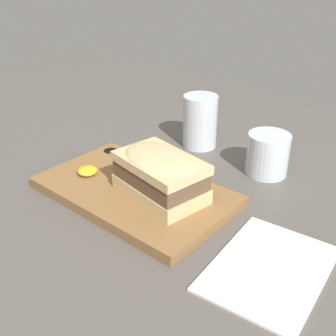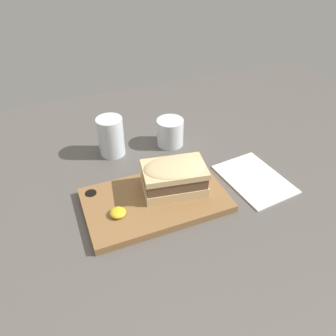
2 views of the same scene
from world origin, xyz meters
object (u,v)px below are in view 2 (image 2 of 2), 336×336
serving_board (155,200)px  napkin (254,179)px  sandwich (174,176)px  water_glass (111,139)px  wine_glass (170,133)px

serving_board → napkin: bearing=-3.5°
sandwich → water_glass: (-9.46, 23.46, -1.23)cm
water_glass → wine_glass: bearing=-5.8°
wine_glass → napkin: wine_glass is taller
serving_board → sandwich: 7.54cm
water_glass → napkin: bearing=-39.6°
serving_board → wine_glass: bearing=59.5°
sandwich → napkin: bearing=-6.7°
water_glass → napkin: size_ratio=0.54×
sandwich → serving_board: bearing=-170.2°
sandwich → wine_glass: (7.94, 21.70, -2.41)cm
water_glass → wine_glass: water_glass is taller
napkin → sandwich: bearing=173.3°
serving_board → napkin: serving_board is taller
serving_board → water_glass: bearing=99.5°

